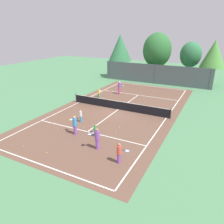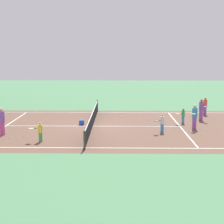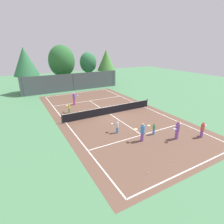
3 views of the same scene
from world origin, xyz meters
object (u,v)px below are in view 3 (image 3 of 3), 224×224
(player_3, at_px, (117,127))
(tennis_ball_6, at_px, (70,107))
(tennis_ball_5, at_px, (123,146))
(tennis_ball_7, at_px, (55,105))
(player_4, at_px, (154,128))
(player_5, at_px, (177,130))
(player_1, at_px, (74,98))
(player_6, at_px, (142,132))
(tennis_ball_8, at_px, (145,113))
(tennis_ball_2, at_px, (74,108))
(tennis_ball_13, at_px, (145,122))
(ball_crate, at_px, (110,110))
(tennis_ball_11, at_px, (147,173))
(tennis_ball_0, at_px, (131,134))
(player_2, at_px, (202,129))
(tennis_ball_12, at_px, (171,161))
(tennis_ball_4, at_px, (152,125))
(tennis_ball_3, at_px, (153,113))
(tennis_ball_9, at_px, (101,148))
(player_0, at_px, (69,108))
(tennis_ball_1, at_px, (106,110))

(player_3, relative_size, tennis_ball_6, 19.00)
(tennis_ball_5, height_order, tennis_ball_7, same)
(player_4, height_order, player_5, player_5)
(player_1, xyz_separation_m, player_6, (1.91, -12.99, -0.05))
(player_1, distance_m, tennis_ball_8, 10.18)
(player_5, xyz_separation_m, tennis_ball_8, (1.59, 6.42, -0.85))
(tennis_ball_2, distance_m, tennis_ball_13, 10.04)
(player_4, distance_m, ball_crate, 7.68)
(tennis_ball_6, relative_size, tennis_ball_11, 1.00)
(player_5, relative_size, tennis_ball_8, 26.06)
(player_1, bearing_deg, player_3, -85.70)
(tennis_ball_0, bearing_deg, player_4, -27.74)
(player_2, distance_m, player_3, 7.84)
(tennis_ball_8, distance_m, tennis_ball_12, 9.82)
(player_4, relative_size, tennis_ball_4, 17.53)
(tennis_ball_3, relative_size, tennis_ball_12, 1.00)
(player_1, bearing_deg, ball_crate, -57.53)
(tennis_ball_4, height_order, tennis_ball_9, same)
(player_4, height_order, tennis_ball_5, player_4)
(player_3, relative_size, tennis_ball_8, 19.00)
(player_0, height_order, tennis_ball_0, player_0)
(tennis_ball_1, xyz_separation_m, tennis_ball_13, (1.96, -5.61, 0.00))
(tennis_ball_13, bearing_deg, player_2, -64.84)
(player_0, relative_size, player_1, 0.67)
(player_6, xyz_separation_m, tennis_ball_5, (-1.98, -0.01, -0.85))
(tennis_ball_3, bearing_deg, player_2, -93.53)
(player_5, relative_size, tennis_ball_6, 26.06)
(tennis_ball_4, bearing_deg, tennis_ball_0, -170.11)
(tennis_ball_11, bearing_deg, tennis_ball_8, 51.79)
(tennis_ball_8, xyz_separation_m, tennis_ball_11, (-6.92, -8.79, 0.00))
(player_6, height_order, tennis_ball_2, player_6)
(tennis_ball_2, distance_m, tennis_ball_7, 3.12)
(tennis_ball_7, distance_m, tennis_ball_11, 17.63)
(player_6, distance_m, tennis_ball_12, 3.59)
(player_0, bearing_deg, player_2, -54.38)
(tennis_ball_2, xyz_separation_m, tennis_ball_6, (-0.21, 0.85, 0.00))
(player_1, xyz_separation_m, tennis_ball_4, (4.86, -10.98, -0.90))
(tennis_ball_3, relative_size, tennis_ball_7, 1.00)
(tennis_ball_0, relative_size, tennis_ball_12, 1.00)
(tennis_ball_9, bearing_deg, player_6, -10.80)
(tennis_ball_0, relative_size, tennis_ball_3, 1.00)
(tennis_ball_13, bearing_deg, tennis_ball_1, 109.27)
(tennis_ball_7, bearing_deg, tennis_ball_2, -53.31)
(tennis_ball_0, relative_size, tennis_ball_8, 1.00)
(tennis_ball_6, bearing_deg, tennis_ball_4, -60.70)
(tennis_ball_4, height_order, tennis_ball_7, same)
(player_5, xyz_separation_m, tennis_ball_13, (-0.12, 4.19, -0.85))
(tennis_ball_9, bearing_deg, player_1, 81.64)
(player_1, bearing_deg, tennis_ball_11, -91.55)
(player_1, relative_size, player_6, 1.06)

